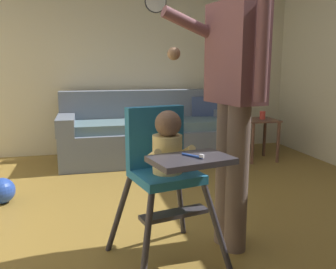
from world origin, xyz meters
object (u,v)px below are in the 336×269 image
(high_chair, at_px, (166,158))
(wall_clock, at_px, (156,1))
(couch, at_px, (149,133))
(toy_ball, at_px, (2,191))
(adult_standing, at_px, (234,97))
(side_table, at_px, (259,130))
(sippy_cup, at_px, (263,115))

(high_chair, height_order, wall_clock, wall_clock)
(couch, relative_size, wall_clock, 7.53)
(toy_ball, bearing_deg, adult_standing, -35.44)
(high_chair, xyz_separation_m, side_table, (1.68, 2.06, -0.26))
(adult_standing, bearing_deg, sippy_cup, -133.98)
(wall_clock, bearing_deg, sippy_cup, -35.95)
(adult_standing, height_order, toy_ball, adult_standing)
(side_table, bearing_deg, wall_clock, 143.25)
(high_chair, height_order, toy_ball, high_chair)
(high_chair, distance_m, sippy_cup, 2.68)
(couch, bearing_deg, side_table, 74.22)
(toy_ball, bearing_deg, side_table, 16.13)
(couch, bearing_deg, high_chair, -8.13)
(high_chair, distance_m, toy_ball, 1.78)
(toy_ball, relative_size, side_table, 0.43)
(adult_standing, bearing_deg, wall_clock, -103.12)
(toy_ball, xyz_separation_m, side_table, (2.85, 0.82, 0.27))
(high_chair, height_order, adult_standing, adult_standing)
(adult_standing, relative_size, sippy_cup, 17.28)
(sippy_cup, xyz_separation_m, wall_clock, (-1.18, 0.85, 1.44))
(couch, xyz_separation_m, adult_standing, (0.10, -2.35, 0.65))
(couch, height_order, adult_standing, adult_standing)
(side_table, height_order, sippy_cup, sippy_cup)
(high_chair, bearing_deg, sippy_cup, 127.31)
(sippy_cup, height_order, wall_clock, wall_clock)
(side_table, distance_m, sippy_cup, 0.19)
(couch, xyz_separation_m, side_table, (1.33, -0.38, 0.05))
(couch, bearing_deg, toy_ball, -51.62)
(side_table, bearing_deg, adult_standing, -121.98)
(couch, xyz_separation_m, wall_clock, (0.19, 0.48, 1.68))
(couch, distance_m, adult_standing, 2.44)
(couch, bearing_deg, sippy_cup, 74.59)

